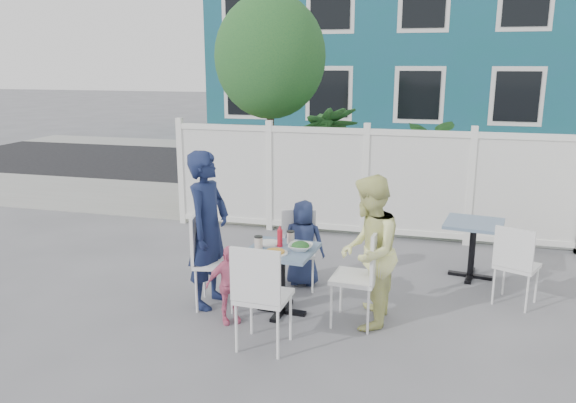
% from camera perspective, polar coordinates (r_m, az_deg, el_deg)
% --- Properties ---
extents(ground, '(80.00, 80.00, 0.00)m').
position_cam_1_polar(ground, '(6.20, 3.84, -10.00)').
color(ground, slate).
extents(near_sidewalk, '(24.00, 2.60, 0.01)m').
position_cam_1_polar(near_sidewalk, '(9.76, 8.16, -1.07)').
color(near_sidewalk, gray).
rests_on(near_sidewalk, ground).
extents(street, '(24.00, 5.00, 0.01)m').
position_cam_1_polar(street, '(13.35, 10.09, 2.93)').
color(street, black).
rests_on(street, ground).
extents(far_sidewalk, '(24.00, 1.60, 0.01)m').
position_cam_1_polar(far_sidewalk, '(16.40, 11.05, 4.93)').
color(far_sidewalk, gray).
rests_on(far_sidewalk, ground).
extents(building, '(11.00, 6.00, 6.00)m').
position_cam_1_polar(building, '(19.63, 10.71, 15.19)').
color(building, '#175961').
rests_on(building, ground).
extents(fence_back, '(5.86, 0.08, 1.60)m').
position_cam_1_polar(fence_back, '(8.21, 7.86, 1.67)').
color(fence_back, white).
rests_on(fence_back, ground).
extents(tree, '(1.80, 1.62, 3.59)m').
position_cam_1_polar(tree, '(9.26, -1.85, 14.45)').
color(tree, '#382316').
rests_on(tree, ground).
extents(utility_cabinet, '(0.74, 0.54, 1.33)m').
position_cam_1_polar(utility_cabinet, '(10.30, -4.20, 3.60)').
color(utility_cabinet, gold).
rests_on(utility_cabinet, ground).
extents(potted_shrub_a, '(1.47, 1.47, 1.86)m').
position_cam_1_polar(potted_shrub_a, '(8.96, 4.08, 3.76)').
color(potted_shrub_a, '#194C24').
rests_on(potted_shrub_a, ground).
extents(potted_shrub_b, '(1.77, 1.65, 1.61)m').
position_cam_1_polar(potted_shrub_b, '(8.74, 16.45, 2.13)').
color(potted_shrub_b, '#194C24').
rests_on(potted_shrub_b, ground).
extents(main_table, '(0.71, 0.71, 0.70)m').
position_cam_1_polar(main_table, '(5.71, -0.65, -6.28)').
color(main_table, slate).
rests_on(main_table, ground).
extents(spare_table, '(0.74, 0.74, 0.69)m').
position_cam_1_polar(spare_table, '(7.00, 18.31, -3.21)').
color(spare_table, slate).
rests_on(spare_table, ground).
extents(chair_left, '(0.52, 0.53, 1.00)m').
position_cam_1_polar(chair_left, '(5.93, -8.09, -5.20)').
color(chair_left, white).
rests_on(chair_left, ground).
extents(chair_right, '(0.46, 0.48, 0.98)m').
position_cam_1_polar(chair_right, '(5.50, 7.68, -6.90)').
color(chair_right, white).
rests_on(chair_right, ground).
extents(chair_back, '(0.46, 0.45, 0.87)m').
position_cam_1_polar(chair_back, '(6.43, 1.06, -4.25)').
color(chair_back, white).
rests_on(chair_back, ground).
extents(chair_near, '(0.47, 0.46, 1.00)m').
position_cam_1_polar(chair_near, '(4.97, -2.84, -8.98)').
color(chair_near, white).
rests_on(chair_near, ground).
extents(chair_spare, '(0.52, 0.51, 0.88)m').
position_cam_1_polar(chair_spare, '(6.33, 22.11, -5.56)').
color(chair_spare, white).
rests_on(chair_spare, ground).
extents(man, '(0.46, 0.64, 1.66)m').
position_cam_1_polar(man, '(5.89, -8.11, -2.84)').
color(man, '#162044').
rests_on(man, ground).
extents(woman, '(0.57, 0.73, 1.49)m').
position_cam_1_polar(woman, '(5.46, 8.17, -5.10)').
color(woman, '#E8EE44').
rests_on(woman, ground).
extents(boy, '(0.50, 0.34, 1.00)m').
position_cam_1_polar(boy, '(6.45, 1.54, -4.24)').
color(boy, navy).
rests_on(boy, ground).
extents(toddler, '(0.49, 0.42, 0.79)m').
position_cam_1_polar(toddler, '(5.60, -6.03, -8.37)').
color(toddler, pink).
rests_on(toddler, ground).
extents(plate_main, '(0.25, 0.25, 0.02)m').
position_cam_1_polar(plate_main, '(5.51, -1.31, -5.25)').
color(plate_main, white).
rests_on(plate_main, main_table).
extents(plate_side, '(0.24, 0.24, 0.02)m').
position_cam_1_polar(plate_side, '(5.80, -1.96, -4.25)').
color(plate_side, white).
rests_on(plate_side, main_table).
extents(salad_bowl, '(0.24, 0.24, 0.06)m').
position_cam_1_polar(salad_bowl, '(5.61, 1.27, -4.66)').
color(salad_bowl, white).
rests_on(salad_bowl, main_table).
extents(coffee_cup_a, '(0.08, 0.08, 0.12)m').
position_cam_1_polar(coffee_cup_a, '(5.63, -3.01, -4.25)').
color(coffee_cup_a, beige).
rests_on(coffee_cup_a, main_table).
extents(coffee_cup_b, '(0.08, 0.08, 0.12)m').
position_cam_1_polar(coffee_cup_b, '(5.81, 0.26, -3.67)').
color(coffee_cup_b, beige).
rests_on(coffee_cup_b, main_table).
extents(ketchup_bottle, '(0.05, 0.05, 0.18)m').
position_cam_1_polar(ketchup_bottle, '(5.70, -0.83, -3.74)').
color(ketchup_bottle, red).
rests_on(ketchup_bottle, main_table).
extents(salt_shaker, '(0.03, 0.03, 0.07)m').
position_cam_1_polar(salt_shaker, '(5.88, -0.77, -3.70)').
color(salt_shaker, white).
rests_on(salt_shaker, main_table).
extents(pepper_shaker, '(0.03, 0.03, 0.08)m').
position_cam_1_polar(pepper_shaker, '(5.89, -0.74, -3.65)').
color(pepper_shaker, black).
rests_on(pepper_shaker, main_table).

